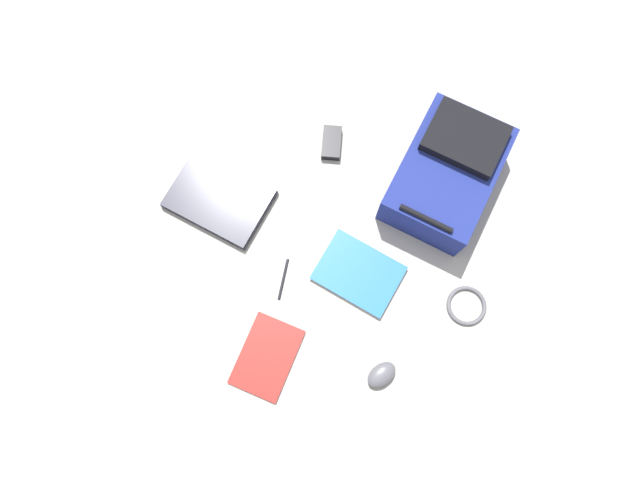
{
  "coord_description": "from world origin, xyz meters",
  "views": [
    {
      "loc": [
        -0.15,
        0.42,
        1.64
      ],
      "look_at": [
        0.01,
        0.04,
        0.02
      ],
      "focal_mm": 29.13,
      "sensor_mm": 36.0,
      "label": 1
    }
  ],
  "objects_px": {
    "book_manual": "(359,273)",
    "pen_black": "(283,279)",
    "power_brick": "(332,143)",
    "computer_mouse": "(382,375)",
    "book_blue": "(267,357)",
    "backpack": "(447,173)",
    "cable_coil": "(467,306)",
    "laptop": "(219,199)"
  },
  "relations": [
    {
      "from": "cable_coil",
      "to": "power_brick",
      "type": "relative_size",
      "value": 1.09
    },
    {
      "from": "laptop",
      "to": "book_manual",
      "type": "relative_size",
      "value": 1.21
    },
    {
      "from": "backpack",
      "to": "power_brick",
      "type": "relative_size",
      "value": 3.81
    },
    {
      "from": "book_blue",
      "to": "computer_mouse",
      "type": "xyz_separation_m",
      "value": [
        -0.34,
        -0.08,
        0.01
      ]
    },
    {
      "from": "book_blue",
      "to": "cable_coil",
      "type": "relative_size",
      "value": 1.86
    },
    {
      "from": "power_brick",
      "to": "pen_black",
      "type": "distance_m",
      "value": 0.49
    },
    {
      "from": "book_manual",
      "to": "book_blue",
      "type": "relative_size",
      "value": 1.19
    },
    {
      "from": "pen_black",
      "to": "backpack",
      "type": "bearing_deg",
      "value": -125.13
    },
    {
      "from": "cable_coil",
      "to": "laptop",
      "type": "bearing_deg",
      "value": -1.35
    },
    {
      "from": "computer_mouse",
      "to": "power_brick",
      "type": "height_order",
      "value": "computer_mouse"
    },
    {
      "from": "laptop",
      "to": "book_blue",
      "type": "xyz_separation_m",
      "value": [
        -0.35,
        0.41,
        -0.01
      ]
    },
    {
      "from": "book_manual",
      "to": "pen_black",
      "type": "height_order",
      "value": "book_manual"
    },
    {
      "from": "book_manual",
      "to": "book_blue",
      "type": "height_order",
      "value": "book_manual"
    },
    {
      "from": "laptop",
      "to": "computer_mouse",
      "type": "bearing_deg",
      "value": 155.23
    },
    {
      "from": "book_manual",
      "to": "cable_coil",
      "type": "distance_m",
      "value": 0.35
    },
    {
      "from": "book_manual",
      "to": "computer_mouse",
      "type": "xyz_separation_m",
      "value": [
        -0.18,
        0.27,
        0.01
      ]
    },
    {
      "from": "laptop",
      "to": "power_brick",
      "type": "bearing_deg",
      "value": -129.16
    },
    {
      "from": "power_brick",
      "to": "book_manual",
      "type": "bearing_deg",
      "value": 123.19
    },
    {
      "from": "backpack",
      "to": "laptop",
      "type": "xyz_separation_m",
      "value": [
        0.66,
        0.34,
        -0.07
      ]
    },
    {
      "from": "cable_coil",
      "to": "pen_black",
      "type": "xyz_separation_m",
      "value": [
        0.57,
        0.14,
        -0.0
      ]
    },
    {
      "from": "pen_black",
      "to": "power_brick",
      "type": "bearing_deg",
      "value": -85.96
    },
    {
      "from": "book_manual",
      "to": "backpack",
      "type": "bearing_deg",
      "value": -109.58
    },
    {
      "from": "laptop",
      "to": "book_blue",
      "type": "distance_m",
      "value": 0.54
    },
    {
      "from": "backpack",
      "to": "computer_mouse",
      "type": "xyz_separation_m",
      "value": [
        -0.04,
        0.66,
        -0.07
      ]
    },
    {
      "from": "book_manual",
      "to": "computer_mouse",
      "type": "relative_size",
      "value": 2.89
    },
    {
      "from": "backpack",
      "to": "computer_mouse",
      "type": "height_order",
      "value": "backpack"
    },
    {
      "from": "computer_mouse",
      "to": "power_brick",
      "type": "distance_m",
      "value": 0.78
    },
    {
      "from": "book_manual",
      "to": "computer_mouse",
      "type": "distance_m",
      "value": 0.32
    },
    {
      "from": "backpack",
      "to": "power_brick",
      "type": "xyz_separation_m",
      "value": [
        0.39,
        0.02,
        -0.07
      ]
    },
    {
      "from": "power_brick",
      "to": "book_blue",
      "type": "bearing_deg",
      "value": 96.61
    },
    {
      "from": "book_manual",
      "to": "book_blue",
      "type": "xyz_separation_m",
      "value": [
        0.17,
        0.35,
        -0.0
      ]
    },
    {
      "from": "laptop",
      "to": "book_manual",
      "type": "height_order",
      "value": "laptop"
    },
    {
      "from": "book_manual",
      "to": "pen_black",
      "type": "xyz_separation_m",
      "value": [
        0.22,
        0.11,
        -0.0
      ]
    },
    {
      "from": "book_blue",
      "to": "computer_mouse",
      "type": "relative_size",
      "value": 2.43
    },
    {
      "from": "book_blue",
      "to": "cable_coil",
      "type": "xyz_separation_m",
      "value": [
        -0.52,
        -0.39,
        0.0
      ]
    },
    {
      "from": "laptop",
      "to": "book_blue",
      "type": "relative_size",
      "value": 1.45
    },
    {
      "from": "book_manual",
      "to": "computer_mouse",
      "type": "height_order",
      "value": "computer_mouse"
    },
    {
      "from": "laptop",
      "to": "computer_mouse",
      "type": "relative_size",
      "value": 3.51
    },
    {
      "from": "backpack",
      "to": "laptop",
      "type": "height_order",
      "value": "backpack"
    },
    {
      "from": "laptop",
      "to": "power_brick",
      "type": "distance_m",
      "value": 0.42
    },
    {
      "from": "computer_mouse",
      "to": "cable_coil",
      "type": "bearing_deg",
      "value": 90.08
    },
    {
      "from": "computer_mouse",
      "to": "pen_black",
      "type": "bearing_deg",
      "value": -171.6
    }
  ]
}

